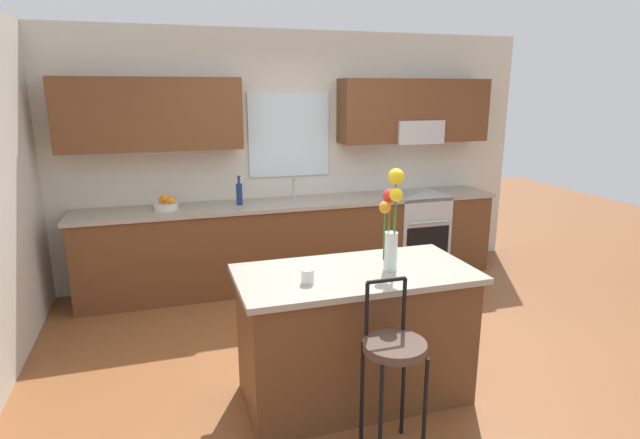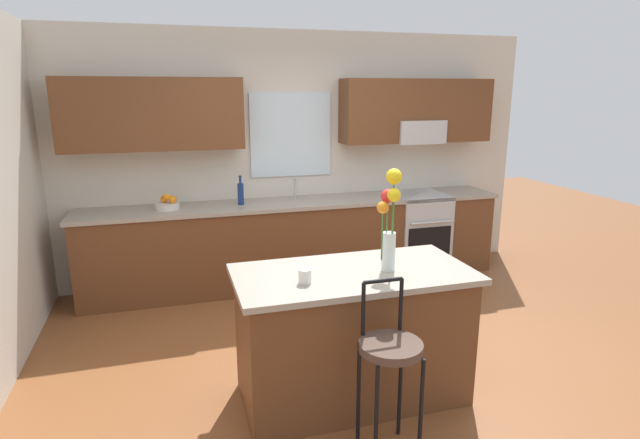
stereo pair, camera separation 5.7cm
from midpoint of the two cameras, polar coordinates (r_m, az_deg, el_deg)
The scene contains 11 objects.
ground_plane at distance 4.32m, azimuth 3.82°, elevation -14.66°, with size 14.00×14.00×0.00m, color brown.
back_wall_assembly at distance 5.71m, azimuth -2.67°, elevation 8.46°, with size 5.60×0.50×2.70m.
counter_run at distance 5.64m, azimuth -2.12°, elevation -2.46°, with size 4.56×0.64×0.92m.
sink_faucet at distance 5.64m, azimuth -2.45°, elevation 3.76°, with size 0.02×0.13×0.23m.
oven_range at distance 6.12m, azimuth 11.01°, elevation -1.43°, with size 0.60×0.64×0.92m.
kitchen_island at distance 3.59m, azimuth 4.09°, elevation -12.62°, with size 1.57×0.79×0.92m.
bar_stool_near at distance 3.02m, azimuth 8.33°, elevation -14.58°, with size 0.36×0.36×1.04m.
flower_vase at distance 3.35m, azimuth 8.22°, elevation 0.32°, with size 0.16×0.16×0.68m.
mug_ceramic at distance 3.18m, azimuth -1.17°, elevation -6.31°, with size 0.08×0.08×0.09m, color silver.
fruit_bowl_oranges at distance 5.35m, azimuth -16.26°, elevation 1.64°, with size 0.24×0.24×0.16m.
bottle_olive_oil at distance 5.39m, azimuth -8.49°, elevation 2.91°, with size 0.06×0.06×0.30m.
Camera 2 is at (-1.32, -3.54, 2.08)m, focal length 28.84 mm.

